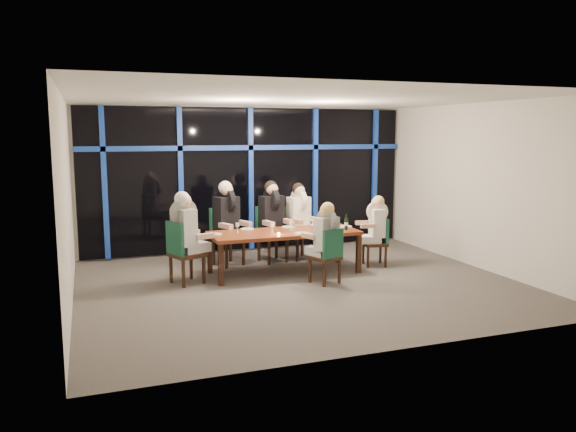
% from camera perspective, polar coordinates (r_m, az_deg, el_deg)
% --- Properties ---
extents(room, '(7.04, 7.00, 3.02)m').
position_cam_1_polar(room, '(8.95, 1.31, 5.65)').
color(room, '#59534F').
rests_on(room, ground).
extents(window_wall, '(6.86, 0.43, 2.94)m').
position_cam_1_polar(window_wall, '(11.76, -3.82, 3.98)').
color(window_wall, black).
rests_on(window_wall, ground).
extents(dining_table, '(2.60, 1.00, 0.75)m').
position_cam_1_polar(dining_table, '(9.85, -0.40, -1.96)').
color(dining_table, brown).
rests_on(dining_table, ground).
extents(chair_far_left, '(0.66, 0.66, 1.08)m').
position_cam_1_polar(chair_far_left, '(10.60, -6.41, -1.71)').
color(chair_far_left, '#311A10').
rests_on(chair_far_left, ground).
extents(chair_far_mid, '(0.59, 0.59, 1.06)m').
position_cam_1_polar(chair_far_mid, '(10.83, -1.82, -1.48)').
color(chair_far_mid, '#311A10').
rests_on(chair_far_mid, ground).
extents(chair_far_right, '(0.57, 0.57, 1.02)m').
position_cam_1_polar(chair_far_right, '(11.08, 0.95, -1.38)').
color(chair_far_right, '#311A10').
rests_on(chair_far_right, ground).
extents(chair_end_left, '(0.63, 0.63, 1.04)m').
position_cam_1_polar(chair_end_left, '(9.30, -10.73, -3.36)').
color(chair_end_left, '#311A10').
rests_on(chair_end_left, ground).
extents(chair_end_right, '(0.49, 0.49, 0.90)m').
position_cam_1_polar(chair_end_right, '(10.58, 9.22, -2.34)').
color(chair_end_right, '#311A10').
rests_on(chair_end_right, ground).
extents(chair_near_mid, '(0.55, 0.55, 0.92)m').
position_cam_1_polar(chair_near_mid, '(9.19, 4.11, -3.79)').
color(chair_near_mid, '#311A10').
rests_on(chair_near_mid, ground).
extents(diner_far_left, '(0.67, 0.74, 1.05)m').
position_cam_1_polar(diner_far_left, '(10.46, -6.14, 0.52)').
color(diner_far_left, black).
rests_on(diner_far_left, ground).
extents(diner_far_mid, '(0.59, 0.71, 1.04)m').
position_cam_1_polar(diner_far_mid, '(10.69, -1.58, 0.66)').
color(diner_far_mid, black).
rests_on(diner_far_mid, ground).
extents(diner_far_right, '(0.58, 0.69, 0.99)m').
position_cam_1_polar(diner_far_right, '(10.95, 1.21, 0.64)').
color(diner_far_right, white).
rests_on(diner_far_right, ground).
extents(diner_end_left, '(0.71, 0.64, 1.02)m').
position_cam_1_polar(diner_end_left, '(9.27, -10.33, -0.79)').
color(diner_end_left, black).
rests_on(diner_end_left, ground).
extents(diner_end_right, '(0.60, 0.50, 0.87)m').
position_cam_1_polar(diner_end_right, '(10.50, 8.86, -0.43)').
color(diner_end_right, white).
rests_on(diner_end_right, ground).
extents(diner_near_mid, '(0.56, 0.63, 0.90)m').
position_cam_1_polar(diner_near_mid, '(9.18, 3.79, -1.47)').
color(diner_near_mid, black).
rests_on(diner_near_mid, ground).
extents(plate_far_left, '(0.24, 0.24, 0.01)m').
position_cam_1_polar(plate_far_left, '(10.07, -4.18, -1.32)').
color(plate_far_left, white).
rests_on(plate_far_left, dining_table).
extents(plate_far_mid, '(0.24, 0.24, 0.01)m').
position_cam_1_polar(plate_far_mid, '(10.25, 0.03, -1.12)').
color(plate_far_mid, white).
rests_on(plate_far_mid, dining_table).
extents(plate_far_right, '(0.24, 0.24, 0.01)m').
position_cam_1_polar(plate_far_right, '(10.53, 2.95, -0.88)').
color(plate_far_right, white).
rests_on(plate_far_right, dining_table).
extents(plate_end_left, '(0.24, 0.24, 0.01)m').
position_cam_1_polar(plate_end_left, '(9.61, -7.43, -1.83)').
color(plate_end_left, white).
rests_on(plate_end_left, dining_table).
extents(plate_end_right, '(0.24, 0.24, 0.01)m').
position_cam_1_polar(plate_end_right, '(10.37, 5.86, -1.05)').
color(plate_end_right, white).
rests_on(plate_end_right, dining_table).
extents(plate_near_mid, '(0.24, 0.24, 0.01)m').
position_cam_1_polar(plate_near_mid, '(9.61, 1.45, -1.77)').
color(plate_near_mid, white).
rests_on(plate_near_mid, dining_table).
extents(wine_bottle, '(0.07, 0.07, 0.29)m').
position_cam_1_polar(wine_bottle, '(10.04, 5.93, -0.77)').
color(wine_bottle, black).
rests_on(wine_bottle, dining_table).
extents(water_pitcher, '(0.13, 0.12, 0.22)m').
position_cam_1_polar(water_pitcher, '(9.90, 3.61, -0.89)').
color(water_pitcher, silver).
rests_on(water_pitcher, dining_table).
extents(tea_light, '(0.05, 0.05, 0.03)m').
position_cam_1_polar(tea_light, '(9.54, -0.95, -1.80)').
color(tea_light, '#FFA84C').
rests_on(tea_light, dining_table).
extents(wine_glass_a, '(0.07, 0.07, 0.17)m').
position_cam_1_polar(wine_glass_a, '(9.75, -1.63, -0.91)').
color(wine_glass_a, silver).
rests_on(wine_glass_a, dining_table).
extents(wine_glass_b, '(0.06, 0.06, 0.16)m').
position_cam_1_polar(wine_glass_b, '(9.91, 0.32, -0.79)').
color(wine_glass_b, white).
rests_on(wine_glass_b, dining_table).
extents(wine_glass_c, '(0.07, 0.07, 0.18)m').
position_cam_1_polar(wine_glass_c, '(9.91, 2.70, -0.73)').
color(wine_glass_c, silver).
rests_on(wine_glass_c, dining_table).
extents(wine_glass_d, '(0.06, 0.06, 0.16)m').
position_cam_1_polar(wine_glass_d, '(9.78, -5.17, -0.96)').
color(wine_glass_d, silver).
rests_on(wine_glass_d, dining_table).
extents(wine_glass_e, '(0.06, 0.06, 0.16)m').
position_cam_1_polar(wine_glass_e, '(10.37, 4.05, -0.43)').
color(wine_glass_e, white).
rests_on(wine_glass_e, dining_table).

